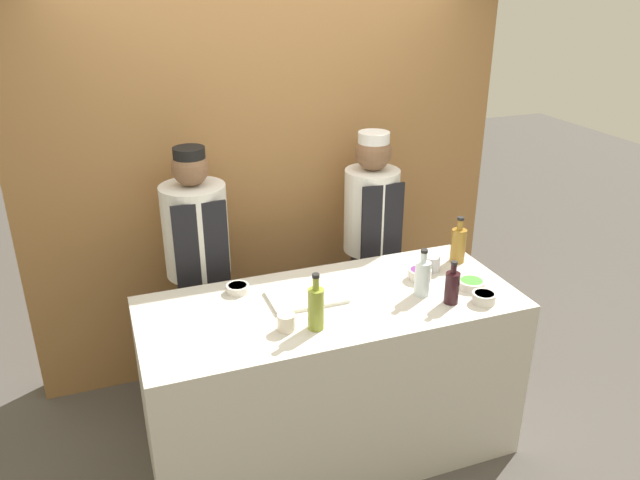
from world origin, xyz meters
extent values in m
plane|color=#4C4742|center=(0.00, 0.00, 0.00)|extent=(14.00, 14.00, 0.00)
cube|color=olive|center=(0.00, 1.12, 1.20)|extent=(3.11, 0.18, 2.40)
cube|color=beige|center=(0.00, 0.00, 0.48)|extent=(1.97, 0.84, 0.96)
cylinder|color=silver|center=(0.74, -0.28, 0.98)|extent=(0.12, 0.12, 0.05)
cylinder|color=orange|center=(0.74, -0.28, 1.00)|extent=(0.10, 0.10, 0.02)
cylinder|color=silver|center=(0.55, 0.07, 0.99)|extent=(0.13, 0.13, 0.06)
cylinder|color=#703384|center=(0.55, 0.07, 1.01)|extent=(0.11, 0.11, 0.02)
cylinder|color=silver|center=(0.77, -0.12, 0.98)|extent=(0.15, 0.15, 0.04)
cylinder|color=green|center=(0.77, -0.12, 0.99)|extent=(0.12, 0.12, 0.01)
cylinder|color=silver|center=(-0.43, 0.27, 0.98)|extent=(0.12, 0.12, 0.04)
cylinder|color=yellow|center=(-0.43, 0.27, 0.99)|extent=(0.10, 0.10, 0.01)
cube|color=white|center=(-0.11, 0.08, 0.97)|extent=(0.39, 0.26, 0.02)
cylinder|color=silver|center=(0.48, -0.09, 1.05)|extent=(0.08, 0.08, 0.19)
cylinder|color=silver|center=(0.48, -0.09, 1.17)|extent=(0.03, 0.03, 0.06)
cylinder|color=black|center=(0.48, -0.09, 1.21)|extent=(0.04, 0.04, 0.02)
cylinder|color=black|center=(0.58, -0.22, 1.04)|extent=(0.07, 0.07, 0.17)
cylinder|color=black|center=(0.58, -0.22, 1.15)|extent=(0.03, 0.03, 0.05)
cylinder|color=black|center=(0.58, -0.22, 1.18)|extent=(0.03, 0.03, 0.01)
cylinder|color=olive|center=(-0.16, -0.22, 1.06)|extent=(0.08, 0.08, 0.21)
cylinder|color=olive|center=(-0.16, -0.22, 1.20)|extent=(0.03, 0.03, 0.06)
cylinder|color=black|center=(-0.16, -0.22, 1.24)|extent=(0.04, 0.04, 0.02)
cylinder|color=olive|center=(0.87, 0.19, 1.06)|extent=(0.09, 0.09, 0.20)
cylinder|color=olive|center=(0.87, 0.19, 1.19)|extent=(0.03, 0.03, 0.06)
cylinder|color=black|center=(0.87, 0.19, 1.23)|extent=(0.04, 0.04, 0.02)
cylinder|color=#B7B7BC|center=(0.67, 0.14, 1.00)|extent=(0.09, 0.09, 0.09)
cylinder|color=silver|center=(-0.30, -0.18, 1.00)|extent=(0.09, 0.09, 0.08)
cylinder|color=#28282D|center=(-0.56, 0.73, 0.44)|extent=(0.27, 0.27, 0.88)
cylinder|color=silver|center=(-0.56, 0.73, 1.15)|extent=(0.38, 0.38, 0.54)
cube|color=black|center=(-0.56, 0.56, 1.13)|extent=(0.30, 0.02, 0.50)
sphere|color=brown|center=(-0.56, 0.73, 1.53)|extent=(0.21, 0.21, 0.21)
cylinder|color=black|center=(-0.56, 0.73, 1.60)|extent=(0.18, 0.18, 0.07)
cylinder|color=#28282D|center=(0.56, 0.73, 0.43)|extent=(0.25, 0.25, 0.85)
cylinder|color=white|center=(0.56, 0.73, 1.12)|extent=(0.35, 0.35, 0.54)
cube|color=black|center=(0.56, 0.57, 1.10)|extent=(0.28, 0.02, 0.50)
sphere|color=brown|center=(0.56, 0.73, 1.51)|extent=(0.23, 0.23, 0.23)
cylinder|color=white|center=(0.56, 0.73, 1.59)|extent=(0.19, 0.19, 0.08)
camera|label=1|loc=(-1.04, -2.63, 2.54)|focal=35.00mm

